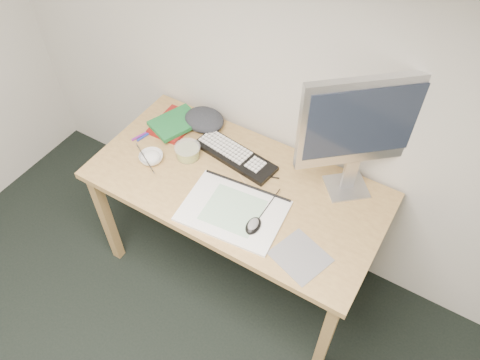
# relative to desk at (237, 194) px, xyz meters

# --- Properties ---
(desk) EXTENTS (1.40, 0.70, 0.75)m
(desk) POSITION_rel_desk_xyz_m (0.00, 0.00, 0.00)
(desk) COLOR tan
(desk) RESTS_ON ground
(mousepad) EXTENTS (0.26, 0.25, 0.00)m
(mousepad) POSITION_rel_desk_xyz_m (0.44, -0.21, 0.08)
(mousepad) COLOR slate
(mousepad) RESTS_ON desk
(sketchpad) EXTENTS (0.48, 0.36, 0.01)m
(sketchpad) POSITION_rel_desk_xyz_m (0.07, -0.15, 0.09)
(sketchpad) COLOR white
(sketchpad) RESTS_ON desk
(keyboard) EXTENTS (0.45, 0.20, 0.03)m
(keyboard) POSITION_rel_desk_xyz_m (-0.09, 0.14, 0.09)
(keyboard) COLOR black
(keyboard) RESTS_ON desk
(monitor) EXTENTS (0.43, 0.38, 0.63)m
(monitor) POSITION_rel_desk_xyz_m (0.45, 0.24, 0.47)
(monitor) COLOR silver
(monitor) RESTS_ON desk
(mouse) EXTENTS (0.07, 0.10, 0.03)m
(mouse) POSITION_rel_desk_xyz_m (0.20, -0.18, 0.11)
(mouse) COLOR black
(mouse) RESTS_ON sketchpad
(rice_bowl) EXTENTS (0.15, 0.15, 0.04)m
(rice_bowl) POSITION_rel_desk_xyz_m (-0.43, -0.09, 0.10)
(rice_bowl) COLOR white
(rice_bowl) RESTS_ON desk
(chopsticks) EXTENTS (0.20, 0.12, 0.02)m
(chopsticks) POSITION_rel_desk_xyz_m (-0.44, -0.12, 0.12)
(chopsticks) COLOR silver
(chopsticks) RESTS_ON rice_bowl
(fruit_tub) EXTENTS (0.16, 0.16, 0.06)m
(fruit_tub) POSITION_rel_desk_xyz_m (-0.30, 0.03, 0.11)
(fruit_tub) COLOR gold
(fruit_tub) RESTS_ON desk
(book_red) EXTENTS (0.19, 0.25, 0.02)m
(book_red) POSITION_rel_desk_xyz_m (-0.49, 0.17, 0.09)
(book_red) COLOR maroon
(book_red) RESTS_ON desk
(book_green) EXTENTS (0.25, 0.29, 0.02)m
(book_green) POSITION_rel_desk_xyz_m (-0.47, 0.16, 0.12)
(book_green) COLOR #1B6C32
(book_green) RESTS_ON book_red
(cloth_lump) EXTENTS (0.20, 0.18, 0.08)m
(cloth_lump) POSITION_rel_desk_xyz_m (-0.36, 0.26, 0.12)
(cloth_lump) COLOR #282A31
(cloth_lump) RESTS_ON desk
(pencil_pink) EXTENTS (0.19, 0.05, 0.01)m
(pencil_pink) POSITION_rel_desk_xyz_m (-0.02, 0.08, 0.09)
(pencil_pink) COLOR pink
(pencil_pink) RESTS_ON desk
(pencil_tan) EXTENTS (0.16, 0.10, 0.01)m
(pencil_tan) POSITION_rel_desk_xyz_m (0.07, 0.00, 0.09)
(pencil_tan) COLOR tan
(pencil_tan) RESTS_ON desk
(pencil_black) EXTENTS (0.17, 0.06, 0.01)m
(pencil_black) POSITION_rel_desk_xyz_m (0.07, 0.10, 0.09)
(pencil_black) COLOR black
(pencil_black) RESTS_ON desk
(marker_blue) EXTENTS (0.04, 0.14, 0.01)m
(marker_blue) POSITION_rel_desk_xyz_m (-0.57, 0.04, 0.09)
(marker_blue) COLOR #1C2F9D
(marker_blue) RESTS_ON desk
(marker_orange) EXTENTS (0.01, 0.11, 0.01)m
(marker_orange) POSITION_rel_desk_xyz_m (-0.58, 0.11, 0.09)
(marker_orange) COLOR orange
(marker_orange) RESTS_ON desk
(marker_purple) EXTENTS (0.06, 0.14, 0.01)m
(marker_purple) POSITION_rel_desk_xyz_m (-0.58, 0.03, 0.09)
(marker_purple) COLOR #74227E
(marker_purple) RESTS_ON desk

